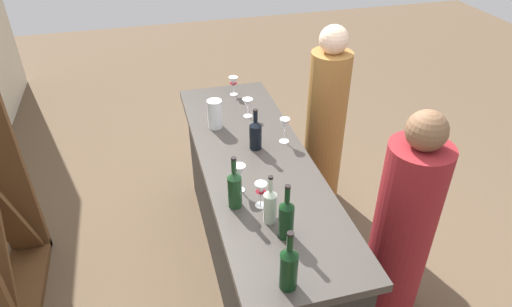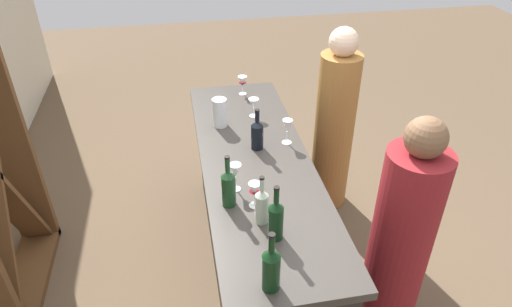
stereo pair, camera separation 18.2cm
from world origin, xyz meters
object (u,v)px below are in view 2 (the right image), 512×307
(wine_bottle_second_left_dark_green, at_px, (276,219))
(wine_glass_near_left, at_px, (287,127))
(wine_bottle_second_right_olive_green, at_px, (228,187))
(person_left_guest, at_px, (402,236))
(wine_bottle_leftmost_dark_green, at_px, (271,268))
(person_center_guest, at_px, (334,128))
(wine_glass_far_left, at_px, (254,190))
(wine_bottle_center_clear_pale, at_px, (262,205))
(water_pitcher, at_px, (220,113))
(wine_glass_far_center, at_px, (235,172))
(wine_glass_near_center, at_px, (254,104))
(wine_glass_near_right, at_px, (242,82))
(wine_bottle_rightmost_near_black, at_px, (257,134))

(wine_bottle_second_left_dark_green, bearing_deg, wine_glass_near_left, -17.52)
(wine_bottle_second_right_olive_green, xyz_separation_m, person_left_guest, (-0.13, -1.02, -0.42))
(wine_bottle_leftmost_dark_green, xyz_separation_m, person_center_guest, (1.69, -0.90, -0.37))
(wine_bottle_leftmost_dark_green, height_order, wine_bottle_second_left_dark_green, wine_bottle_leftmost_dark_green)
(wine_bottle_second_right_olive_green, xyz_separation_m, wine_glass_far_left, (-0.04, -0.14, -0.01))
(wine_bottle_center_clear_pale, distance_m, water_pitcher, 1.04)
(wine_glass_far_center, xyz_separation_m, person_left_guest, (-0.26, -0.96, -0.42))
(wine_glass_near_center, bearing_deg, water_pitcher, 109.03)
(wine_glass_near_left, xyz_separation_m, wine_glass_near_right, (0.78, 0.17, -0.02))
(wine_bottle_second_right_olive_green, distance_m, water_pitcher, 0.87)
(wine_bottle_second_left_dark_green, distance_m, wine_bottle_center_clear_pale, 0.14)
(wine_glass_near_center, bearing_deg, person_center_guest, -79.68)
(wine_bottle_leftmost_dark_green, xyz_separation_m, person_left_guest, (0.47, -0.91, -0.42))
(wine_bottle_leftmost_dark_green, height_order, wine_bottle_center_clear_pale, wine_bottle_leftmost_dark_green)
(wine_glass_far_left, bearing_deg, wine_bottle_second_right_olive_green, 73.74)
(wine_glass_far_left, bearing_deg, wine_glass_near_center, -10.09)
(wine_glass_near_left, distance_m, person_left_guest, 0.98)
(wine_bottle_second_right_olive_green, relative_size, wine_glass_near_right, 2.09)
(water_pitcher, bearing_deg, wine_glass_near_center, -70.97)
(wine_glass_near_center, height_order, water_pitcher, water_pitcher)
(wine_bottle_second_right_olive_green, distance_m, person_center_guest, 1.52)
(wine_bottle_center_clear_pale, xyz_separation_m, water_pitcher, (1.04, 0.09, -0.01))
(wine_glass_near_center, xyz_separation_m, wine_glass_near_right, (0.38, 0.02, 0.00))
(wine_glass_far_left, relative_size, person_left_guest, 0.10)
(wine_bottle_second_right_olive_green, bearing_deg, wine_bottle_second_left_dark_green, -146.80)
(wine_glass_far_left, bearing_deg, wine_glass_near_left, -28.84)
(wine_bottle_center_clear_pale, bearing_deg, wine_glass_far_left, 6.33)
(wine_bottle_leftmost_dark_green, bearing_deg, wine_glass_far_left, -3.08)
(wine_bottle_leftmost_dark_green, relative_size, person_left_guest, 0.22)
(wine_bottle_second_left_dark_green, bearing_deg, wine_bottle_center_clear_pale, 19.10)
(wine_glass_near_left, height_order, person_left_guest, person_left_guest)
(wine_bottle_leftmost_dark_green, height_order, person_left_guest, person_left_guest)
(wine_bottle_second_left_dark_green, xyz_separation_m, person_left_guest, (0.16, -0.82, -0.42))
(wine_bottle_center_clear_pale, bearing_deg, wine_bottle_rightmost_near_black, -8.79)
(wine_glass_far_left, xyz_separation_m, person_left_guest, (-0.09, -0.88, -0.40))
(wine_glass_far_center, bearing_deg, wine_bottle_second_left_dark_green, -161.77)
(wine_glass_far_center, bearing_deg, person_center_guest, -44.57)
(wine_glass_near_left, bearing_deg, water_pitcher, 52.68)
(wine_bottle_leftmost_dark_green, distance_m, water_pitcher, 1.47)
(wine_bottle_center_clear_pale, xyz_separation_m, person_left_guest, (0.03, -0.87, -0.41))
(wine_bottle_rightmost_near_black, height_order, wine_glass_far_left, wine_bottle_rightmost_near_black)
(wine_bottle_second_left_dark_green, height_order, wine_glass_near_right, wine_bottle_second_left_dark_green)
(person_left_guest, height_order, person_center_guest, person_center_guest)
(wine_glass_near_left, distance_m, person_center_guest, 0.84)
(wine_bottle_rightmost_near_black, distance_m, wine_glass_near_left, 0.21)
(wine_bottle_second_left_dark_green, height_order, wine_glass_near_center, wine_bottle_second_left_dark_green)
(wine_bottle_second_right_olive_green, bearing_deg, wine_bottle_center_clear_pale, -138.30)
(wine_bottle_second_left_dark_green, bearing_deg, water_pitcher, 6.79)
(wine_glass_far_center, bearing_deg, wine_glass_near_right, -11.00)
(wine_glass_far_left, bearing_deg, water_pitcher, 5.03)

